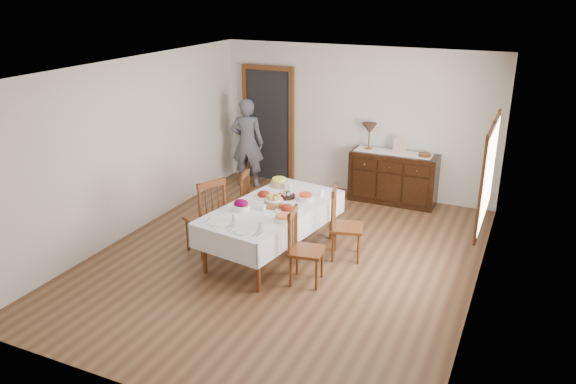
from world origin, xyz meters
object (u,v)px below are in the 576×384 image
at_px(chair_right_near, 303,246).
at_px(chair_right_far, 343,223).
at_px(sideboard, 393,178).
at_px(table_lamp, 369,129).
at_px(person, 247,140).
at_px(dining_table, 272,212).
at_px(chair_left_far, 237,202).
at_px(chair_left_near, 207,216).

xyz_separation_m(chair_right_near, chair_right_far, (0.24, 0.85, 0.02)).
height_order(sideboard, table_lamp, table_lamp).
bearing_deg(sideboard, person, -173.98).
height_order(dining_table, chair_left_far, chair_left_far).
xyz_separation_m(chair_left_far, chair_right_near, (1.51, -1.01, 0.00)).
xyz_separation_m(chair_right_near, table_lamp, (-0.15, 3.24, 0.74)).
xyz_separation_m(sideboard, person, (-2.68, -0.28, 0.44)).
relative_size(chair_left_far, person, 0.55).
distance_m(person, table_lamp, 2.25).
bearing_deg(person, chair_left_far, 98.63).
bearing_deg(person, table_lamp, 173.12).
height_order(chair_right_near, table_lamp, table_lamp).
bearing_deg(table_lamp, person, -171.72).
xyz_separation_m(chair_left_near, chair_right_near, (1.54, -0.22, -0.07)).
bearing_deg(chair_right_far, chair_left_far, 70.14).
relative_size(chair_left_near, chair_right_far, 1.09).
xyz_separation_m(chair_left_near, sideboard, (1.86, 2.98, -0.12)).
distance_m(chair_right_far, table_lamp, 2.52).
bearing_deg(dining_table, table_lamp, 88.14).
distance_m(dining_table, chair_left_near, 0.91).
bearing_deg(sideboard, chair_right_near, -95.86).
bearing_deg(chair_left_far, chair_right_near, 44.90).
height_order(chair_left_near, chair_left_far, chair_left_near).
bearing_deg(chair_right_near, table_lamp, -6.47).
xyz_separation_m(chair_right_near, sideboard, (0.33, 3.20, -0.05)).
xyz_separation_m(dining_table, chair_left_near, (-0.86, -0.29, -0.09)).
relative_size(dining_table, chair_right_far, 2.26).
bearing_deg(person, chair_right_far, 126.22).
height_order(chair_left_near, chair_right_far, chair_left_near).
bearing_deg(chair_right_far, dining_table, 95.90).
bearing_deg(table_lamp, chair_left_far, -121.33).
bearing_deg(dining_table, chair_left_far, 158.03).
xyz_separation_m(dining_table, chair_left_far, (-0.83, 0.50, -0.16)).
height_order(chair_left_far, table_lamp, table_lamp).
height_order(chair_left_near, person, person).
relative_size(dining_table, table_lamp, 5.01).
relative_size(chair_left_near, chair_right_near, 1.13).
bearing_deg(person, sideboard, 170.86).
distance_m(dining_table, chair_left_far, 0.98).
height_order(chair_right_far, sideboard, chair_right_far).
height_order(person, table_lamp, person).
distance_m(chair_right_far, person, 3.33).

